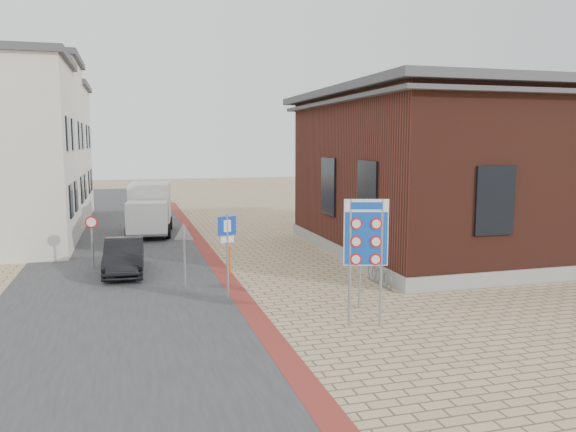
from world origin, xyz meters
TOP-DOWN VIEW (x-y plane):
  - ground at (0.00, 0.00)m, footprint 120.00×120.00m
  - road_strip at (-5.50, 15.00)m, footprint 7.00×60.00m
  - curb_strip at (-2.00, 10.00)m, footprint 0.60×40.00m
  - brick_building at (8.99, 7.00)m, footprint 13.00×13.00m
  - townhouse_mid at (-10.99, 18.00)m, footprint 7.40×6.40m
  - townhouse_far at (-10.99, 24.00)m, footprint 7.40×6.40m
  - bike_rack at (2.65, 2.20)m, footprint 0.08×1.80m
  - sedan at (-5.37, 6.20)m, footprint 1.44×3.81m
  - box_truck at (-4.14, 14.90)m, footprint 2.46×5.08m
  - border_sign at (0.50, -1.50)m, footprint 1.08×0.35m
  - essen_sign at (1.00, 0.00)m, footprint 0.57×0.26m
  - parking_sign at (-2.38, 2.00)m, footprint 0.56×0.16m
  - yield_sign at (-3.50, 3.50)m, footprint 0.72×0.30m
  - speed_sign at (-6.50, 7.48)m, footprint 0.46×0.07m
  - bollard at (-1.80, 5.00)m, footprint 0.12×0.12m

SIDE VIEW (x-z plane):
  - ground at x=0.00m, z-range 0.00..0.00m
  - road_strip at x=-5.50m, z-range 0.00..0.02m
  - curb_strip at x=-2.00m, z-range 0.00..0.03m
  - bike_rack at x=2.65m, z-range -0.04..0.56m
  - bollard at x=-1.80m, z-range 0.00..1.03m
  - sedan at x=-5.37m, z-range 0.00..1.24m
  - speed_sign at x=-6.50m, z-range 0.29..2.24m
  - box_truck at x=-4.14m, z-range 0.04..2.61m
  - essen_sign at x=1.00m, z-range 0.34..2.56m
  - yield_sign at x=-3.50m, z-range 0.53..2.62m
  - parking_sign at x=-2.38m, z-range 0.47..3.02m
  - border_sign at x=0.50m, z-range 0.73..3.97m
  - brick_building at x=8.99m, z-range 0.09..6.89m
  - townhouse_far at x=-10.99m, z-range 0.02..8.32m
  - townhouse_mid at x=-10.99m, z-range 0.02..9.12m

